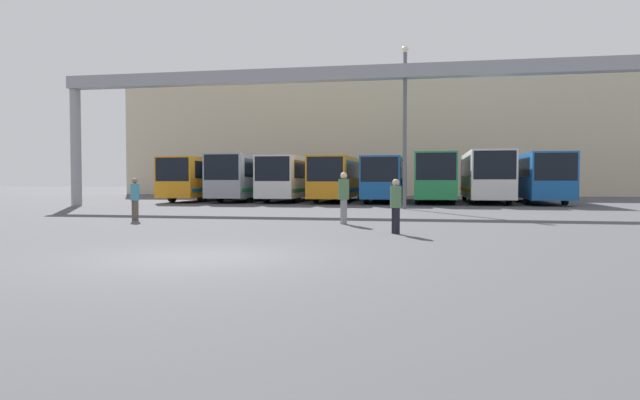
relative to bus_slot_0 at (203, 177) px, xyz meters
name	(u,v)px	position (x,y,z in m)	size (l,w,h in m)	color
ground_plane	(198,257)	(11.62, -28.55, -1.76)	(200.00, 200.00, 0.00)	#47474C
building_backdrop	(385,135)	(11.62, 21.50, 4.47)	(53.02, 12.00, 12.47)	beige
overhead_gantry	(342,89)	(11.62, -9.00, 4.62)	(32.27, 0.80, 7.55)	gray
bus_slot_0	(203,177)	(0.00, 0.00, 0.00)	(2.51, 10.33, 3.06)	orange
bus_slot_1	(251,175)	(3.32, 0.95, 0.10)	(2.52, 12.22, 3.24)	#999EA5
bus_slot_2	(293,176)	(6.64, 0.42, 0.02)	(2.46, 11.18, 3.09)	silver
bus_slot_3	(340,177)	(9.96, 0.78, 0.00)	(2.47, 11.89, 3.05)	orange
bus_slot_4	(386,177)	(13.28, 0.27, -0.03)	(2.47, 10.86, 3.00)	#1959A5
bus_slot_5	(435,175)	(16.60, 0.54, 0.10)	(2.56, 11.41, 3.23)	#268C4C
bus_slot_6	(485,174)	(19.92, 0.74, 0.15)	(2.62, 11.82, 3.33)	silver
bus_slot_7	(536,175)	(23.24, 0.98, 0.06)	(2.55, 12.29, 3.17)	#1959A5
pedestrian_near_center	(396,205)	(15.25, -22.84, -0.93)	(0.33, 0.33, 1.58)	black
pedestrian_near_right	(135,198)	(5.24, -19.40, -0.91)	(0.33, 0.33, 1.61)	brown
pedestrian_far_center	(344,197)	(13.26, -19.59, -0.80)	(0.38, 0.38, 1.81)	gray
lamp_post	(405,121)	(14.93, -9.06, 2.85)	(0.36, 0.36, 8.51)	#595B60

